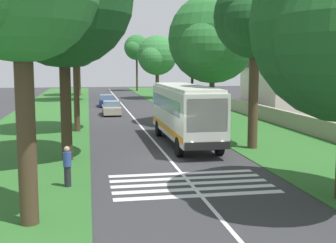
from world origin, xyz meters
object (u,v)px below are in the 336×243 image
(trailing_car_1, at_px, (107,101))
(roadside_tree_right_3, at_px, (136,48))
(roadside_tree_left_2, at_px, (77,49))
(roadside_tree_right_4, at_px, (156,56))
(roadside_tree_right_0, at_px, (253,19))
(roadside_tree_left_1, at_px, (72,17))
(roadside_tree_right_1, at_px, (210,41))
(roadside_building, at_px, (288,85))
(pedestrian, at_px, (67,166))
(utility_pole, at_px, (192,76))
(roadside_tree_left_4, at_px, (75,41))
(coach_bus, at_px, (185,111))
(trailing_car_0, at_px, (112,108))
(roadside_tree_left_3, at_px, (58,1))

(trailing_car_1, bearing_deg, roadside_tree_right_3, -12.42)
(roadside_tree_left_2, relative_size, roadside_tree_right_4, 1.16)
(roadside_tree_right_0, height_order, roadside_tree_right_3, roadside_tree_right_3)
(roadside_tree_left_1, xyz_separation_m, roadside_tree_left_2, (40.57, 0.55, -0.99))
(roadside_tree_right_1, relative_size, roadside_building, 1.01)
(pedestrian, bearing_deg, utility_pole, -26.04)
(roadside_tree_right_0, distance_m, utility_pole, 14.23)
(roadside_tree_left_4, bearing_deg, roadside_tree_right_0, -163.80)
(coach_bus, xyz_separation_m, roadside_tree_left_2, (47.18, 7.60, 5.42))
(roadside_tree_left_1, distance_m, roadside_tree_left_4, 29.91)
(trailing_car_0, xyz_separation_m, roadside_tree_right_1, (-8.42, -7.91, 6.36))
(roadside_tree_left_2, height_order, roadside_tree_right_4, roadside_tree_left_2)
(roadside_building, bearing_deg, trailing_car_1, 63.10)
(roadside_tree_right_1, height_order, pedestrian, roadside_tree_right_1)
(roadside_tree_right_1, xyz_separation_m, pedestrian, (-18.44, 11.11, -6.12))
(roadside_tree_right_1, bearing_deg, roadside_tree_left_4, 23.51)
(roadside_tree_right_3, distance_m, utility_pole, 47.44)
(roadside_tree_left_4, distance_m, roadside_building, 30.23)
(coach_bus, bearing_deg, roadside_tree_right_1, -24.36)
(coach_bus, height_order, roadside_tree_right_3, roadside_tree_right_3)
(trailing_car_1, bearing_deg, utility_pole, -155.97)
(roadside_tree_right_3, relative_size, roadside_building, 1.00)
(roadside_tree_right_3, bearing_deg, coach_bus, 176.93)
(trailing_car_0, xyz_separation_m, roadside_building, (-0.17, -18.87, 2.26))
(roadside_tree_left_2, height_order, utility_pole, roadside_tree_left_2)
(roadside_tree_left_1, relative_size, roadside_tree_left_4, 1.00)
(roadside_tree_left_1, xyz_separation_m, roadside_tree_right_0, (-8.93, -10.63, -0.88))
(roadside_tree_left_1, xyz_separation_m, roadside_tree_right_4, (31.75, -11.03, -2.31))
(trailing_car_1, bearing_deg, roadside_tree_left_4, 22.40)
(roadside_tree_left_4, relative_size, utility_pole, 1.57)
(roadside_tree_left_1, distance_m, utility_pole, 12.16)
(coach_bus, xyz_separation_m, trailing_car_1, (27.07, 3.81, -1.48))
(roadside_tree_left_3, xyz_separation_m, pedestrian, (-5.30, -0.51, -7.35))
(coach_bus, height_order, trailing_car_1, coach_bus)
(trailing_car_0, distance_m, roadside_building, 19.00)
(trailing_car_0, height_order, utility_pole, utility_pole)
(trailing_car_1, xyz_separation_m, utility_pole, (-15.64, -6.97, 3.39))
(trailing_car_1, relative_size, roadside_tree_left_4, 0.35)
(roadside_tree_left_2, height_order, roadside_tree_left_3, roadside_tree_left_3)
(trailing_car_0, relative_size, trailing_car_1, 1.00)
(roadside_tree_left_4, xyz_separation_m, roadside_building, (-19.05, -22.83, -5.42))
(roadside_tree_left_3, bearing_deg, coach_bus, -62.16)
(trailing_car_0, distance_m, roadside_tree_right_3, 42.31)
(roadside_tree_left_1, relative_size, pedestrian, 7.20)
(roadside_tree_left_4, height_order, roadside_building, roadside_tree_left_4)
(trailing_car_0, relative_size, roadside_tree_right_3, 0.40)
(roadside_tree_left_1, relative_size, utility_pole, 1.57)
(coach_bus, bearing_deg, roadside_tree_left_4, 11.92)
(roadside_tree_right_1, bearing_deg, roadside_tree_left_3, 138.53)
(roadside_tree_left_3, bearing_deg, roadside_tree_left_4, 0.36)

